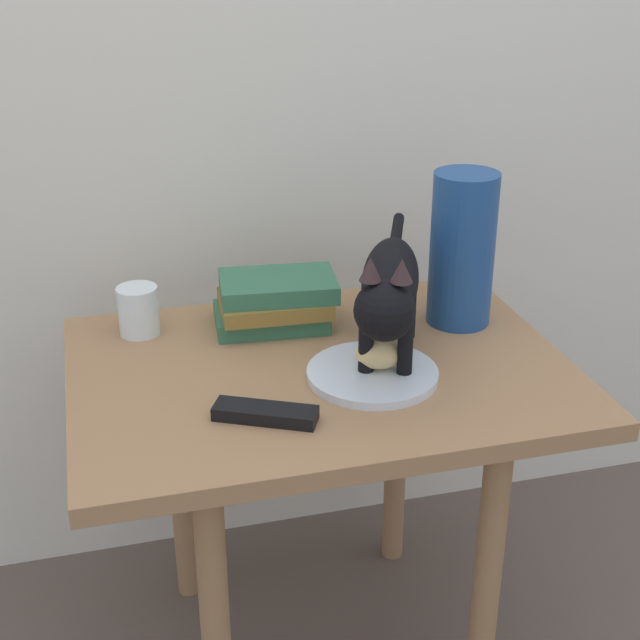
# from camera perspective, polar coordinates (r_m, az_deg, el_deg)

# --- Properties ---
(back_panel) EXTENTS (4.00, 0.04, 2.20)m
(back_panel) POSITION_cam_1_polar(r_m,az_deg,el_deg) (1.70, -3.77, 18.91)
(back_panel) COLOR silver
(back_panel) RESTS_ON ground
(side_table) EXTENTS (0.79, 0.58, 0.60)m
(side_table) POSITION_cam_1_polar(r_m,az_deg,el_deg) (1.50, -0.00, -5.80)
(side_table) COLOR #9E724C
(side_table) RESTS_ON ground
(plate) EXTENTS (0.21, 0.21, 0.01)m
(plate) POSITION_cam_1_polar(r_m,az_deg,el_deg) (1.42, 3.32, -3.41)
(plate) COLOR silver
(plate) RESTS_ON side_table
(bread_roll) EXTENTS (0.08, 0.06, 0.05)m
(bread_roll) POSITION_cam_1_polar(r_m,az_deg,el_deg) (1.41, 3.84, -2.07)
(bread_roll) COLOR #E0BC7A
(bread_roll) RESTS_ON plate
(cat) EXTENTS (0.22, 0.45, 0.23)m
(cat) POSITION_cam_1_polar(r_m,az_deg,el_deg) (1.41, 4.38, 2.05)
(cat) COLOR black
(cat) RESTS_ON side_table
(book_stack) EXTENTS (0.22, 0.15, 0.09)m
(book_stack) POSITION_cam_1_polar(r_m,az_deg,el_deg) (1.57, -2.88, 1.14)
(book_stack) COLOR #336B4C
(book_stack) RESTS_ON side_table
(green_vase) EXTENTS (0.11, 0.11, 0.27)m
(green_vase) POSITION_cam_1_polar(r_m,az_deg,el_deg) (1.58, 8.95, 4.42)
(green_vase) COLOR navy
(green_vase) RESTS_ON side_table
(candle_jar) EXTENTS (0.07, 0.07, 0.08)m
(candle_jar) POSITION_cam_1_polar(r_m,az_deg,el_deg) (1.58, -11.35, 0.43)
(candle_jar) COLOR silver
(candle_jar) RESTS_ON side_table
(tv_remote) EXTENTS (0.15, 0.11, 0.02)m
(tv_remote) POSITION_cam_1_polar(r_m,az_deg,el_deg) (1.31, -3.46, -5.89)
(tv_remote) COLOR black
(tv_remote) RESTS_ON side_table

